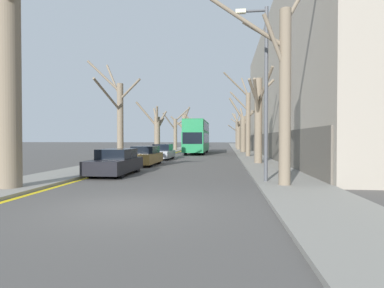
{
  "coord_description": "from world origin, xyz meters",
  "views": [
    {
      "loc": [
        2.86,
        -8.24,
        1.96
      ],
      "look_at": [
        -0.91,
        25.35,
        1.36
      ],
      "focal_mm": 28.0,
      "sensor_mm": 36.0,
      "label": 1
    }
  ],
  "objects_px": {
    "street_tree_left_5": "(191,131)",
    "parked_car_0": "(116,162)",
    "street_tree_right_1": "(259,116)",
    "parked_car_1": "(145,156)",
    "street_tree_right_4": "(239,132)",
    "street_tree_right_0": "(283,85)",
    "street_tree_right_5": "(237,132)",
    "street_tree_left_1": "(119,116)",
    "street_tree_right_3": "(243,130)",
    "street_tree_right_2": "(247,120)",
    "parked_car_2": "(163,152)",
    "street_tree_left_3": "(176,132)",
    "street_tree_left_2": "(157,131)",
    "street_tree_left_4": "(184,129)",
    "street_tree_left_0": "(7,81)",
    "double_decker_bus": "(197,135)",
    "lamp_post": "(264,85)"
  },
  "relations": [
    {
      "from": "parked_car_2",
      "to": "street_tree_left_3",
      "type": "bearing_deg",
      "value": 95.92
    },
    {
      "from": "street_tree_left_4",
      "to": "parked_car_0",
      "type": "bearing_deg",
      "value": -87.0
    },
    {
      "from": "street_tree_left_2",
      "to": "street_tree_right_5",
      "type": "bearing_deg",
      "value": 68.74
    },
    {
      "from": "street_tree_right_2",
      "to": "parked_car_1",
      "type": "relative_size",
      "value": 2.03
    },
    {
      "from": "lamp_post",
      "to": "street_tree_right_4",
      "type": "bearing_deg",
      "value": 89.03
    },
    {
      "from": "street_tree_left_4",
      "to": "street_tree_right_1",
      "type": "height_order",
      "value": "street_tree_left_4"
    },
    {
      "from": "street_tree_left_5",
      "to": "lamp_post",
      "type": "height_order",
      "value": "street_tree_left_5"
    },
    {
      "from": "street_tree_left_0",
      "to": "parked_car_1",
      "type": "bearing_deg",
      "value": 78.97
    },
    {
      "from": "street_tree_left_0",
      "to": "street_tree_right_3",
      "type": "distance_m",
      "value": 33.2
    },
    {
      "from": "street_tree_left_5",
      "to": "double_decker_bus",
      "type": "relative_size",
      "value": 0.69
    },
    {
      "from": "street_tree_left_3",
      "to": "parked_car_2",
      "type": "bearing_deg",
      "value": -84.08
    },
    {
      "from": "parked_car_1",
      "to": "street_tree_right_4",
      "type": "bearing_deg",
      "value": 75.01
    },
    {
      "from": "street_tree_right_4",
      "to": "street_tree_right_5",
      "type": "relative_size",
      "value": 0.96
    },
    {
      "from": "street_tree_left_5",
      "to": "street_tree_right_4",
      "type": "height_order",
      "value": "street_tree_left_5"
    },
    {
      "from": "double_decker_bus",
      "to": "street_tree_right_4",
      "type": "bearing_deg",
      "value": 64.88
    },
    {
      "from": "street_tree_right_1",
      "to": "double_decker_bus",
      "type": "distance_m",
      "value": 17.7
    },
    {
      "from": "street_tree_right_1",
      "to": "street_tree_right_2",
      "type": "bearing_deg",
      "value": 91.48
    },
    {
      "from": "street_tree_right_1",
      "to": "street_tree_right_3",
      "type": "bearing_deg",
      "value": 90.04
    },
    {
      "from": "parked_car_0",
      "to": "parked_car_1",
      "type": "xyz_separation_m",
      "value": [
        0.0,
        5.92,
        0.0
      ]
    },
    {
      "from": "street_tree_right_3",
      "to": "street_tree_right_4",
      "type": "xyz_separation_m",
      "value": [
        -0.16,
        10.55,
        -0.01
      ]
    },
    {
      "from": "street_tree_right_5",
      "to": "parked_car_2",
      "type": "height_order",
      "value": "street_tree_right_5"
    },
    {
      "from": "street_tree_right_0",
      "to": "street_tree_right_4",
      "type": "bearing_deg",
      "value": 89.96
    },
    {
      "from": "street_tree_right_0",
      "to": "street_tree_left_5",
      "type": "bearing_deg",
      "value": 100.21
    },
    {
      "from": "street_tree_right_1",
      "to": "street_tree_right_4",
      "type": "xyz_separation_m",
      "value": [
        -0.18,
        29.39,
        -0.45
      ]
    },
    {
      "from": "street_tree_right_1",
      "to": "street_tree_left_4",
      "type": "bearing_deg",
      "value": 106.73
    },
    {
      "from": "street_tree_left_4",
      "to": "street_tree_left_2",
      "type": "bearing_deg",
      "value": -89.95
    },
    {
      "from": "street_tree_left_5",
      "to": "street_tree_right_1",
      "type": "xyz_separation_m",
      "value": [
        10.6,
        -47.01,
        -0.05
      ]
    },
    {
      "from": "street_tree_right_0",
      "to": "street_tree_right_1",
      "type": "height_order",
      "value": "street_tree_right_0"
    },
    {
      "from": "street_tree_right_0",
      "to": "street_tree_right_4",
      "type": "xyz_separation_m",
      "value": [
        0.03,
        40.12,
        -0.9
      ]
    },
    {
      "from": "street_tree_right_0",
      "to": "street_tree_right_3",
      "type": "distance_m",
      "value": 29.58
    },
    {
      "from": "street_tree_left_1",
      "to": "street_tree_left_2",
      "type": "relative_size",
      "value": 1.27
    },
    {
      "from": "street_tree_right_5",
      "to": "parked_car_2",
      "type": "relative_size",
      "value": 1.75
    },
    {
      "from": "street_tree_left_0",
      "to": "parked_car_1",
      "type": "distance_m",
      "value": 11.97
    },
    {
      "from": "street_tree_left_0",
      "to": "street_tree_right_5",
      "type": "distance_m",
      "value": 52.53
    },
    {
      "from": "street_tree_left_0",
      "to": "street_tree_right_0",
      "type": "relative_size",
      "value": 0.93
    },
    {
      "from": "street_tree_right_4",
      "to": "parked_car_1",
      "type": "height_order",
      "value": "street_tree_right_4"
    },
    {
      "from": "lamp_post",
      "to": "street_tree_right_0",
      "type": "bearing_deg",
      "value": -55.48
    },
    {
      "from": "street_tree_left_2",
      "to": "street_tree_right_4",
      "type": "height_order",
      "value": "street_tree_right_4"
    },
    {
      "from": "street_tree_right_3",
      "to": "street_tree_right_0",
      "type": "bearing_deg",
      "value": -90.37
    },
    {
      "from": "street_tree_right_2",
      "to": "street_tree_left_3",
      "type": "bearing_deg",
      "value": 123.93
    },
    {
      "from": "parked_car_2",
      "to": "parked_car_1",
      "type": "bearing_deg",
      "value": -90.0
    },
    {
      "from": "street_tree_left_1",
      "to": "street_tree_right_1",
      "type": "relative_size",
      "value": 1.16
    },
    {
      "from": "parked_car_1",
      "to": "lamp_post",
      "type": "relative_size",
      "value": 0.57
    },
    {
      "from": "street_tree_left_5",
      "to": "parked_car_0",
      "type": "distance_m",
      "value": 54.42
    },
    {
      "from": "street_tree_left_5",
      "to": "street_tree_right_2",
      "type": "bearing_deg",
      "value": -74.7
    },
    {
      "from": "street_tree_left_4",
      "to": "parked_car_0",
      "type": "relative_size",
      "value": 1.85
    },
    {
      "from": "street_tree_left_0",
      "to": "double_decker_bus",
      "type": "relative_size",
      "value": 0.75
    },
    {
      "from": "street_tree_left_0",
      "to": "street_tree_left_3",
      "type": "xyz_separation_m",
      "value": [
        0.19,
        36.87,
        -1.11
      ]
    },
    {
      "from": "street_tree_left_3",
      "to": "lamp_post",
      "type": "height_order",
      "value": "lamp_post"
    },
    {
      "from": "parked_car_0",
      "to": "street_tree_right_1",
      "type": "bearing_deg",
      "value": 40.88
    }
  ]
}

